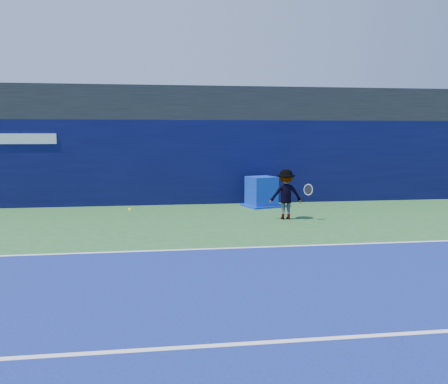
{
  "coord_description": "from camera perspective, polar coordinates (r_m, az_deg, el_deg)",
  "views": [
    {
      "loc": [
        -1.61,
        -7.65,
        2.53
      ],
      "look_at": [
        0.29,
        5.2,
        1.0
      ],
      "focal_mm": 40.0,
      "sensor_mm": 36.0,
      "label": 1
    }
  ],
  "objects": [
    {
      "name": "tennis_player",
      "position": [
        14.85,
        7.08,
        -0.27
      ],
      "size": [
        1.22,
        0.69,
        1.47
      ],
      "color": "white",
      "rests_on": "ground"
    },
    {
      "name": "ground",
      "position": [
        8.22,
        3.39,
        -11.23
      ],
      "size": [
        80.0,
        80.0,
        0.0
      ],
      "primitive_type": "plane",
      "color": "#2D642F",
      "rests_on": "ground"
    },
    {
      "name": "tennis_ball",
      "position": [
        12.23,
        -10.74,
        -1.98
      ],
      "size": [
        0.07,
        0.07,
        0.07
      ],
      "color": "#F3F41B",
      "rests_on": "ground"
    },
    {
      "name": "stadium_band",
      "position": [
        19.25,
        -3.66,
        9.89
      ],
      "size": [
        36.0,
        3.0,
        1.2
      ],
      "primitive_type": "cube",
      "color": "black",
      "rests_on": "back_wall_assembly"
    },
    {
      "name": "back_wall_assembly",
      "position": [
        18.25,
        -3.36,
        3.47
      ],
      "size": [
        36.0,
        1.03,
        3.0
      ],
      "color": "#0A0C3B",
      "rests_on": "ground"
    },
    {
      "name": "equipment_cart",
      "position": [
        17.32,
        4.3,
        -0.11
      ],
      "size": [
        1.36,
        1.36,
        1.05
      ],
      "color": "#0D2DBC",
      "rests_on": "ground"
    },
    {
      "name": "baseline",
      "position": [
        11.06,
        0.19,
        -6.46
      ],
      "size": [
        24.0,
        0.1,
        0.01
      ],
      "primitive_type": "cube",
      "color": "white",
      "rests_on": "ground"
    },
    {
      "name": "service_line",
      "position": [
        6.39,
        7.21,
        -16.56
      ],
      "size": [
        24.0,
        0.1,
        0.01
      ],
      "primitive_type": "cube",
      "color": "white",
      "rests_on": "ground"
    }
  ]
}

